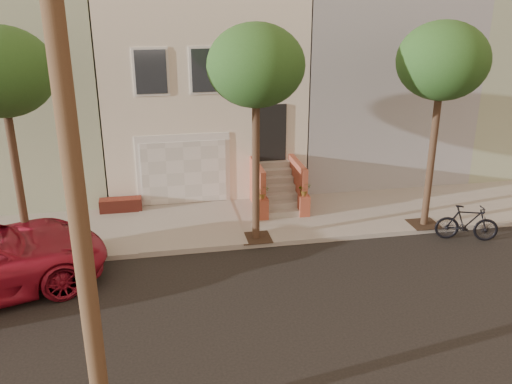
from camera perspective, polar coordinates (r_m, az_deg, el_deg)
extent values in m
plane|color=black|center=(13.21, -1.11, -12.84)|extent=(90.00, 90.00, 0.00)
cube|color=gray|center=(17.84, -4.05, -3.32)|extent=(40.00, 3.70, 0.15)
cube|color=beige|center=(22.45, -6.16, 11.09)|extent=(7.00, 8.00, 7.00)
cube|color=#9FB08E|center=(22.92, -23.59, 9.73)|extent=(6.50, 8.00, 7.00)
cube|color=gray|center=(23.99, 10.57, 11.46)|extent=(6.50, 8.00, 7.00)
cube|color=#9FB08E|center=(27.02, 23.79, 11.09)|extent=(6.50, 8.00, 7.00)
cube|color=silver|center=(19.05, -7.54, 2.37)|extent=(3.20, 0.12, 2.50)
cube|color=silver|center=(19.02, -7.51, 2.03)|extent=(2.90, 0.06, 2.20)
cube|color=gray|center=(17.74, -6.95, -3.27)|extent=(3.20, 3.70, 0.02)
cube|color=maroon|center=(19.11, -13.92, -1.29)|extent=(1.40, 0.45, 0.44)
cube|color=black|center=(19.09, 1.68, 6.18)|extent=(1.00, 0.06, 2.00)
cube|color=#3F4751|center=(18.23, -10.90, 12.20)|extent=(1.00, 0.06, 1.40)
cube|color=silver|center=(18.25, -10.91, 12.21)|extent=(1.15, 0.05, 1.55)
cube|color=#3F4751|center=(18.32, -5.14, 12.52)|extent=(1.00, 0.06, 1.40)
cube|color=silver|center=(18.34, -5.15, 12.53)|extent=(1.15, 0.05, 1.55)
cube|color=#3F4751|center=(18.59, 0.52, 12.71)|extent=(1.00, 0.06, 1.40)
cube|color=silver|center=(18.61, 0.51, 12.72)|extent=(1.15, 0.05, 1.55)
cube|color=gray|center=(18.16, 2.83, -2.25)|extent=(1.20, 0.28, 0.20)
cube|color=gray|center=(18.34, 2.63, -1.35)|extent=(1.20, 0.28, 0.20)
cube|color=gray|center=(18.52, 2.44, -0.46)|extent=(1.20, 0.28, 0.20)
cube|color=gray|center=(18.71, 2.26, 0.42)|extent=(1.20, 0.28, 0.20)
cube|color=gray|center=(18.90, 2.07, 1.27)|extent=(1.20, 0.28, 0.20)
cube|color=gray|center=(19.09, 1.90, 2.11)|extent=(1.20, 0.28, 0.20)
cube|color=gray|center=(19.29, 1.72, 2.93)|extent=(1.20, 0.28, 0.20)
cube|color=#974631|center=(18.53, 0.15, 0.57)|extent=(0.18, 1.96, 1.60)
cube|color=#974631|center=(18.84, 4.34, 0.84)|extent=(0.18, 1.96, 1.60)
cube|color=#974631|center=(17.89, 0.69, -1.73)|extent=(0.35, 0.35, 0.70)
imported|color=#204719|center=(17.68, 0.70, 0.00)|extent=(0.40, 0.35, 0.45)
cube|color=#974631|center=(18.20, 5.01, -1.41)|extent=(0.35, 0.35, 0.70)
imported|color=#204719|center=(18.00, 5.07, 0.29)|extent=(0.41, 0.35, 0.45)
cube|color=#2D2116|center=(16.80, -22.48, -6.21)|extent=(0.90, 0.90, 0.02)
cylinder|color=#372819|center=(16.03, -23.48, 0.52)|extent=(0.22, 0.22, 4.20)
ellipsoid|color=#204719|center=(15.36, -25.09, 11.28)|extent=(2.70, 2.57, 2.29)
cube|color=#2D2116|center=(16.64, -0.01, -4.79)|extent=(0.90, 0.90, 0.02)
cylinder|color=#372819|center=(15.86, -0.01, 2.07)|extent=(0.22, 0.22, 4.20)
ellipsoid|color=#204719|center=(15.18, -0.01, 13.07)|extent=(2.70, 2.57, 2.29)
cube|color=#2D2116|center=(18.40, 17.09, -3.20)|extent=(0.90, 0.90, 0.02)
cylinder|color=#372819|center=(17.70, 17.78, 3.03)|extent=(0.22, 0.22, 4.20)
ellipsoid|color=#204719|center=(17.09, 18.90, 12.83)|extent=(2.70, 2.57, 2.29)
cylinder|color=#42311F|center=(8.09, -18.70, 3.24)|extent=(0.30, 0.30, 10.00)
imported|color=black|center=(17.85, 21.14, -3.02)|extent=(1.94, 1.10, 1.12)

